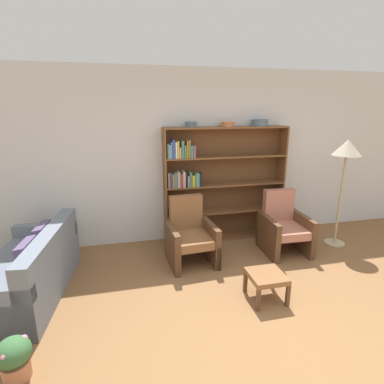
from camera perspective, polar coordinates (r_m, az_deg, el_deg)
name	(u,v)px	position (r m, az deg, el deg)	size (l,w,h in m)	color
ground_plane	(277,340)	(3.31, 15.97, -25.44)	(24.00, 24.00, 0.00)	brown
wall_back	(207,157)	(4.95, 2.90, 6.72)	(12.00, 0.06, 2.75)	silver
bookshelf	(214,186)	(4.90, 4.13, 1.08)	(2.00, 0.30, 1.87)	brown
bowl_olive	(191,124)	(4.63, -0.21, 12.83)	(0.19, 0.19, 0.08)	slate
bowl_brass	(228,124)	(4.79, 6.79, 12.80)	(0.22, 0.22, 0.08)	#C67547
bowl_sage	(260,122)	(5.00, 12.80, 12.82)	(0.27, 0.27, 0.11)	slate
couch	(29,272)	(4.11, -28.66, -13.30)	(1.01, 1.76, 0.79)	slate
armchair_leather	(190,236)	(4.31, -0.37, -8.34)	(0.69, 0.73, 0.93)	brown
armchair_cushioned	(284,227)	(4.82, 17.05, -6.39)	(0.66, 0.70, 0.93)	brown
floor_lamp	(347,154)	(5.13, 27.36, 6.46)	(0.42, 0.42, 1.69)	tan
footstool	(266,278)	(3.67, 14.00, -15.60)	(0.40, 0.40, 0.32)	brown
potted_plant	(14,357)	(3.12, -30.79, -25.42)	(0.28, 0.28, 0.37)	#B7704C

